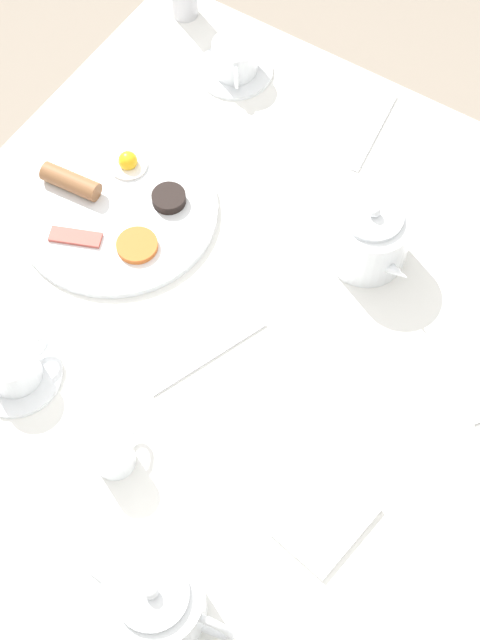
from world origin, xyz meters
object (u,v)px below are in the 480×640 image
Objects in this scene: napkin_folded at (325,521)px; fork_by_plate at (374,132)px; knife_by_plate at (208,356)px; teacup_with_saucer_left at (235,61)px; teapot_near at (157,603)px; teapot_far at (369,235)px; breakfast_plate at (116,207)px; teacup_with_saucer_right at (13,367)px; creamer_jug at (114,452)px.

napkin_folded is 0.67m from fork_by_plate.
teacup_with_saucer_left is at bearing 28.78° from knife_by_plate.
teapot_near is at bearing 150.62° from napkin_folded.
teapot_near is 1.17× the size of fork_by_plate.
knife_by_plate is (-0.28, 0.10, -0.05)m from teapot_far.
breakfast_plate is 0.40m from teapot_far.
breakfast_plate is 0.31m from teacup_with_saucer_right.
teacup_with_saucer_left is at bearing 0.10° from breakfast_plate.
teacup_with_saucer_left is 0.27m from fork_by_plate.
teacup_with_saucer_right is 0.96× the size of napkin_folded.
teapot_far is 1.06× the size of fork_by_plate.
teapot_near is 1.58× the size of teacup_with_saucer_left.
creamer_jug is 0.43× the size of knife_by_plate.
fork_by_plate is (0.69, -0.02, -0.03)m from creamer_jug.
knife_by_plate is at bearing 179.71° from fork_by_plate.
teapot_near is at bearing -138.66° from breakfast_plate.
teapot_near reaches higher than knife_by_plate.
teacup_with_saucer_left and teacup_with_saucer_right have the same top height.
teacup_with_saucer_left is 0.96× the size of napkin_folded.
creamer_jug is at bearing -74.89° from teapot_far.
teapot_near is 1.52× the size of napkin_folded.
teapot_near is at bearing -56.54° from teapot_far.
teapot_far is 0.25m from fork_by_plate.
creamer_jug is at bearing 178.23° from fork_by_plate.
breakfast_plate is at bearing -129.58° from teapot_far.
teapot_near is 0.21m from creamer_jug.
knife_by_plate is (-0.14, -0.27, -0.01)m from breakfast_plate.
teapot_far is 1.38× the size of napkin_folded.
teacup_with_saucer_left is 0.70× the size of knife_by_plate.
teacup_with_saucer_left is at bearing 19.90° from creamer_jug.
breakfast_plate is 0.42m from creamer_jug.
teapot_near is at bearing -128.60° from creamer_jug.
teapot_far reaches higher than knife_by_plate.
teapot_far is (0.61, 0.04, 0.00)m from teapot_near.
knife_by_plate is (0.20, -0.02, -0.03)m from creamer_jug.
fork_by_plate is at bearing -17.96° from teacup_with_saucer_right.
teacup_with_saucer_left is 1.61× the size of creamer_jug.
creamer_jug reaches higher than knife_by_plate.
breakfast_plate is 2.32× the size of napkin_folded.
teapot_far is 0.42m from teacup_with_saucer_left.
creamer_jug is (-0.34, -0.25, 0.03)m from breakfast_plate.
napkin_folded is at bearing -38.51° from teapot_far.
fork_by_plate is at bearing -87.50° from teacup_with_saucer_left.
knife_by_plate is (0.12, 0.26, -0.00)m from napkin_folded.
teapot_far is 1.44× the size of teacup_with_saucer_left.
teacup_with_saucer_right is 0.74× the size of fork_by_plate.
teacup_with_saucer_left is 0.72m from creamer_jug.
fork_by_plate is (0.36, -0.27, -0.01)m from breakfast_plate.
teapot_far is at bearing -96.42° from teapot_near.
napkin_folded is at bearing -74.25° from creamer_jug.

